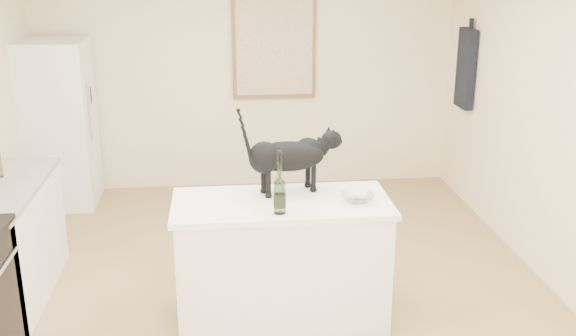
{
  "coord_description": "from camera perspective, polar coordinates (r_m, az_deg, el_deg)",
  "views": [
    {
      "loc": [
        -0.3,
        -4.47,
        2.53
      ],
      "look_at": [
        0.15,
        -0.15,
        1.12
      ],
      "focal_mm": 41.69,
      "sensor_mm": 36.0,
      "label": 1
    }
  ],
  "objects": [
    {
      "name": "wall_back",
      "position": [
        7.33,
        -3.55,
        8.3
      ],
      "size": [
        4.5,
        0.0,
        4.5
      ],
      "primitive_type": "plane",
      "rotation": [
        1.57,
        0.0,
        0.0
      ],
      "color": "beige",
      "rests_on": "ground"
    },
    {
      "name": "glass_bowl",
      "position": [
        4.59,
        5.95,
        -2.54
      ],
      "size": [
        0.23,
        0.23,
        0.06
      ],
      "primitive_type": "imported",
      "rotation": [
        0.0,
        0.0,
        -0.01
      ],
      "color": "white",
      "rests_on": "island_top"
    },
    {
      "name": "fridge_paper",
      "position": [
        7.19,
        -16.38,
        6.04
      ],
      "size": [
        0.03,
        0.14,
        0.18
      ],
      "primitive_type": "cube",
      "rotation": [
        0.0,
        0.0,
        0.18
      ],
      "color": "beige",
      "rests_on": "fridge"
    },
    {
      "name": "black_cat",
      "position": [
        4.67,
        -0.08,
        0.66
      ],
      "size": [
        0.71,
        0.38,
        0.48
      ],
      "primitive_type": null,
      "rotation": [
        0.0,
        0.0,
        0.27
      ],
      "color": "black",
      "rests_on": "island_top"
    },
    {
      "name": "wall_right",
      "position": [
        5.29,
        23.11,
        3.08
      ],
      "size": [
        0.0,
        5.5,
        5.5
      ],
      "primitive_type": "plane",
      "rotation": [
        1.57,
        0.0,
        -1.57
      ],
      "color": "beige",
      "rests_on": "ground"
    },
    {
      "name": "island_top",
      "position": [
        4.59,
        -0.56,
        -3.06
      ],
      "size": [
        1.5,
        0.7,
        0.04
      ],
      "primitive_type": "cube",
      "color": "white",
      "rests_on": "island_base"
    },
    {
      "name": "floor",
      "position": [
        5.14,
        -1.87,
        -11.48
      ],
      "size": [
        5.5,
        5.5,
        0.0
      ],
      "primitive_type": "plane",
      "color": "#9E8154",
      "rests_on": "ground"
    },
    {
      "name": "artwork_frame",
      "position": [
        7.28,
        -1.18,
        10.25
      ],
      "size": [
        0.9,
        0.03,
        1.1
      ],
      "primitive_type": "cube",
      "color": "brown",
      "rests_on": "wall_back"
    },
    {
      "name": "wine_bottle",
      "position": [
        4.31,
        -0.72,
        -1.55
      ],
      "size": [
        0.08,
        0.08,
        0.37
      ],
      "primitive_type": "cylinder",
      "rotation": [
        0.0,
        0.0,
        -0.04
      ],
      "color": "#2C5E25",
      "rests_on": "island_top"
    },
    {
      "name": "artwork_canvas",
      "position": [
        7.26,
        -1.17,
        10.24
      ],
      "size": [
        0.82,
        0.0,
        1.02
      ],
      "primitive_type": "cube",
      "color": "beige",
      "rests_on": "wall_back"
    },
    {
      "name": "fridge",
      "position": [
        7.21,
        -19.03,
        3.53
      ],
      "size": [
        0.68,
        0.68,
        1.7
      ],
      "primitive_type": "cube",
      "color": "white",
      "rests_on": "floor"
    },
    {
      "name": "left_cabinets",
      "position": [
        5.47,
        -23.14,
        -6.14
      ],
      "size": [
        0.6,
        1.4,
        0.86
      ],
      "primitive_type": "cube",
      "color": "white",
      "rests_on": "floor"
    },
    {
      "name": "hanging_garment",
      "position": [
        7.07,
        14.92,
        8.2
      ],
      "size": [
        0.08,
        0.34,
        0.8
      ],
      "primitive_type": "cube",
      "color": "black",
      "rests_on": "wall_right"
    },
    {
      "name": "island_base",
      "position": [
        4.77,
        -0.54,
        -8.11
      ],
      "size": [
        1.44,
        0.67,
        0.86
      ],
      "primitive_type": "cube",
      "color": "white",
      "rests_on": "floor"
    }
  ]
}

